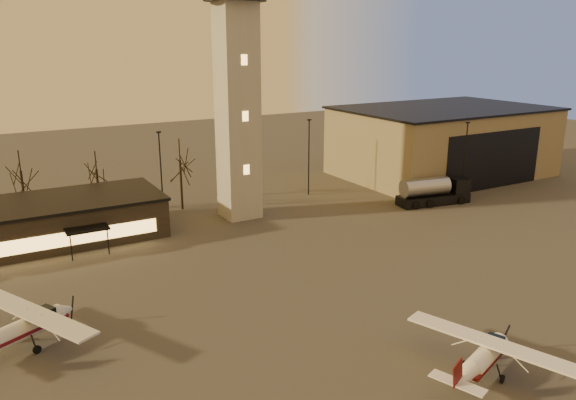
{
  "coord_description": "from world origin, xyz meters",
  "views": [
    {
      "loc": [
        -26.57,
        -27.73,
        20.14
      ],
      "look_at": [
        -3.21,
        13.0,
        6.64
      ],
      "focal_mm": 35.0,
      "sensor_mm": 36.0,
      "label": 1
    }
  ],
  "objects": [
    {
      "name": "tree_row",
      "position": [
        -13.7,
        39.16,
        5.94
      ],
      "size": [
        37.2,
        9.2,
        8.8
      ],
      "color": "black",
      "rests_on": "ground"
    },
    {
      "name": "cessna_front",
      "position": [
        -0.49,
        -7.14,
        1.02
      ],
      "size": [
        8.68,
        10.61,
        2.98
      ],
      "rotation": [
        0.0,
        0.0,
        0.34
      ],
      "color": "white",
      "rests_on": "ground"
    },
    {
      "name": "terminal",
      "position": [
        -21.99,
        31.98,
        2.16
      ],
      "size": [
        25.4,
        12.2,
        4.3
      ],
      "color": "black",
      "rests_on": "ground"
    },
    {
      "name": "fuel_truck",
      "position": [
        23.35,
        22.38,
        1.38
      ],
      "size": [
        9.74,
        4.34,
        3.49
      ],
      "rotation": [
        0.0,
        0.0,
        -0.16
      ],
      "color": "black",
      "rests_on": "ground"
    },
    {
      "name": "light_poles",
      "position": [
        0.5,
        31.0,
        5.41
      ],
      "size": [
        58.5,
        12.25,
        10.14
      ],
      "color": "black",
      "rests_on": "ground"
    },
    {
      "name": "cessna_rear",
      "position": [
        -24.8,
        10.67,
        1.13
      ],
      "size": [
        9.56,
        11.37,
        3.3
      ],
      "rotation": [
        0.0,
        0.0,
        0.47
      ],
      "color": "beige",
      "rests_on": "ground"
    },
    {
      "name": "hangar",
      "position": [
        36.0,
        33.98,
        5.15
      ],
      "size": [
        30.6,
        20.6,
        10.3
      ],
      "color": "#7E6D52",
      "rests_on": "ground"
    },
    {
      "name": "control_tower",
      "position": [
        0.0,
        30.0,
        16.33
      ],
      "size": [
        6.8,
        6.8,
        32.6
      ],
      "color": "#9D9B95",
      "rests_on": "ground"
    },
    {
      "name": "ground",
      "position": [
        0.0,
        0.0,
        0.0
      ],
      "size": [
        220.0,
        220.0,
        0.0
      ],
      "primitive_type": "plane",
      "color": "#3C3937",
      "rests_on": "ground"
    }
  ]
}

